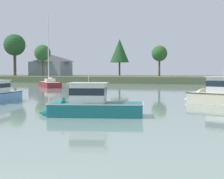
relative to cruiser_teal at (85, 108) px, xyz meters
name	(u,v)px	position (x,y,z in m)	size (l,w,h in m)	color
far_shore_bank	(208,79)	(3.74, 84.26, 0.31)	(198.14, 51.10, 1.62)	#4C563D
cruiser_teal	(85,108)	(0.00, 0.00, 0.00)	(7.13, 3.75, 3.78)	#196B70
cruiser_cream	(221,98)	(8.18, 11.64, 0.03)	(8.64, 5.48, 4.36)	beige
sailboat_maroon	(50,85)	(-22.89, 36.87, -0.20)	(8.25, 9.30, 14.44)	maroon
shore_tree_right	(159,54)	(-9.19, 75.30, 7.51)	(4.43, 4.43, 8.66)	brown
shore_tree_center_left	(120,51)	(-22.95, 81.77, 8.97)	(5.92, 5.92, 11.50)	brown
shore_tree_inland_c	(15,45)	(-57.41, 76.34, 11.11)	(7.10, 7.10, 13.66)	brown
shore_tree_right_mid	(42,53)	(-43.01, 69.30, 7.96)	(4.82, 4.82, 9.28)	brown
cottage_behind_trees	(51,65)	(-48.00, 83.43, 4.84)	(12.75, 10.18, 7.18)	gray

